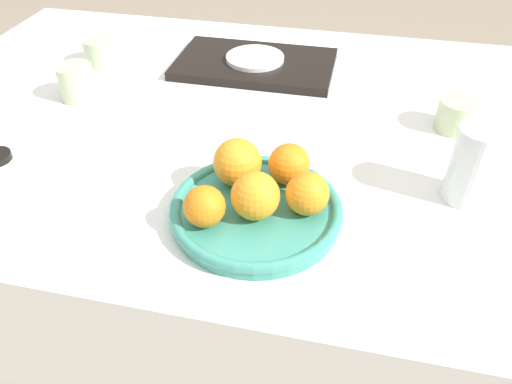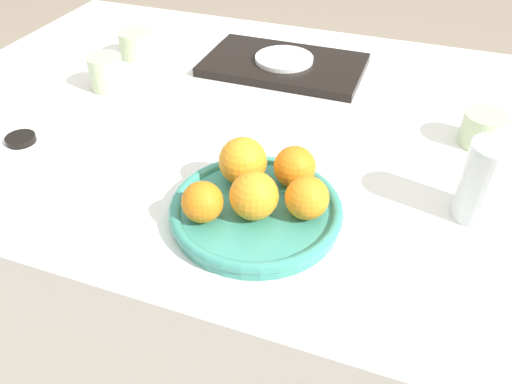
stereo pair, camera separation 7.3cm
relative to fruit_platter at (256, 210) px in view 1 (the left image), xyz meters
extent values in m
plane|color=gray|center=(-0.13, 0.29, -0.72)|extent=(12.00, 12.00, 0.00)
cube|color=white|center=(-0.13, 0.29, -0.37)|extent=(1.37, 0.97, 0.70)
cylinder|color=teal|center=(0.00, 0.00, 0.00)|extent=(0.25, 0.25, 0.02)
torus|color=teal|center=(0.00, 0.00, 0.01)|extent=(0.26, 0.26, 0.02)
sphere|color=orange|center=(0.00, -0.02, 0.04)|extent=(0.07, 0.07, 0.07)
sphere|color=orange|center=(0.04, 0.08, 0.04)|extent=(0.07, 0.07, 0.07)
sphere|color=orange|center=(-0.04, 0.06, 0.04)|extent=(0.08, 0.08, 0.08)
sphere|color=orange|center=(-0.06, -0.05, 0.04)|extent=(0.06, 0.06, 0.06)
sphere|color=orange|center=(0.07, 0.01, 0.04)|extent=(0.06, 0.06, 0.06)
cylinder|color=silver|center=(0.31, 0.12, 0.05)|extent=(0.07, 0.07, 0.13)
cube|color=black|center=(-0.12, 0.51, 0.00)|extent=(0.36, 0.22, 0.02)
cylinder|color=white|center=(-0.12, 0.51, 0.01)|extent=(0.13, 0.13, 0.01)
cylinder|color=#B7CC9E|center=(-0.44, 0.29, 0.02)|extent=(0.07, 0.07, 0.07)
cylinder|color=#B7CC9E|center=(-0.47, 0.45, 0.02)|extent=(0.08, 0.08, 0.06)
cylinder|color=#B7CC9E|center=(0.32, 0.33, 0.02)|extent=(0.08, 0.08, 0.06)
camera|label=1|loc=(0.12, -0.55, 0.49)|focal=35.00mm
camera|label=2|loc=(0.19, -0.53, 0.49)|focal=35.00mm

